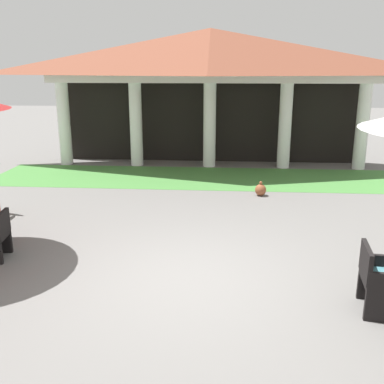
{
  "coord_description": "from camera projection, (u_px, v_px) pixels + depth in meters",
  "views": [
    {
      "loc": [
        0.52,
        -6.18,
        3.13
      ],
      "look_at": [
        0.02,
        0.43,
        1.26
      ],
      "focal_mm": 41.64,
      "sensor_mm": 36.0,
      "label": 1
    }
  ],
  "objects": [
    {
      "name": "ground_plane",
      "position": [
        189.0,
        278.0,
        6.82
      ],
      "size": [
        60.0,
        60.0,
        0.0
      ],
      "primitive_type": "plane",
      "color": "slate"
    },
    {
      "name": "background_pavilion",
      "position": [
        210.0,
        62.0,
        13.66
      ],
      "size": [
        10.67,
        3.01,
        4.24
      ],
      "color": "white",
      "rests_on": "ground"
    },
    {
      "name": "lawn_strip",
      "position": [
        207.0,
        178.0,
        12.95
      ],
      "size": [
        12.47,
        2.75,
        0.01
      ],
      "primitive_type": "cube",
      "color": "#47843D",
      "rests_on": "ground"
    },
    {
      "name": "patio_chair_mid_left_west",
      "position": [
        380.0,
        281.0,
        5.82
      ],
      "size": [
        0.59,
        0.69,
        0.89
      ],
      "rotation": [
        0.0,
        0.0,
        -1.69
      ],
      "color": "black",
      "rests_on": "ground"
    },
    {
      "name": "terracotta_urn",
      "position": [
        261.0,
        190.0,
        11.14
      ],
      "size": [
        0.28,
        0.28,
        0.37
      ],
      "color": "brown",
      "rests_on": "ground"
    }
  ]
}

